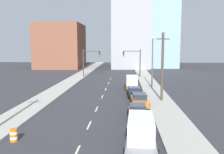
% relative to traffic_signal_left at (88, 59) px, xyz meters
% --- Properties ---
extents(sidewalk_left, '(3.35, 100.22, 0.18)m').
position_rel_traffic_signal_left_xyz_m(sidewalk_left, '(-2.37, 2.45, -4.01)').
color(sidewalk_left, '#ADA89E').
rests_on(sidewalk_left, ground).
extents(sidewalk_right, '(3.35, 100.22, 0.18)m').
position_rel_traffic_signal_left_xyz_m(sidewalk_right, '(12.96, 2.45, -4.01)').
color(sidewalk_right, '#ADA89E').
rests_on(sidewalk_right, ground).
extents(lane_stripe_at_7m, '(0.16, 2.40, 0.01)m').
position_rel_traffic_signal_left_xyz_m(lane_stripe_at_7m, '(5.30, -40.66, -4.09)').
color(lane_stripe_at_7m, beige).
rests_on(lane_stripe_at_7m, ground).
extents(lane_stripe_at_13m, '(0.16, 2.40, 0.01)m').
position_rel_traffic_signal_left_xyz_m(lane_stripe_at_13m, '(5.30, -34.80, -4.09)').
color(lane_stripe_at_13m, beige).
rests_on(lane_stripe_at_13m, ground).
extents(lane_stripe_at_19m, '(0.16, 2.40, 0.01)m').
position_rel_traffic_signal_left_xyz_m(lane_stripe_at_19m, '(5.30, -28.99, -4.09)').
color(lane_stripe_at_19m, beige).
rests_on(lane_stripe_at_19m, ground).
extents(lane_stripe_at_26m, '(0.16, 2.40, 0.01)m').
position_rel_traffic_signal_left_xyz_m(lane_stripe_at_26m, '(5.30, -22.01, -4.09)').
color(lane_stripe_at_26m, beige).
rests_on(lane_stripe_at_26m, ground).
extents(lane_stripe_at_32m, '(0.16, 2.40, 0.01)m').
position_rel_traffic_signal_left_xyz_m(lane_stripe_at_32m, '(5.30, -15.79, -4.09)').
color(lane_stripe_at_32m, beige).
rests_on(lane_stripe_at_32m, ground).
extents(lane_stripe_at_39m, '(0.16, 2.40, 0.01)m').
position_rel_traffic_signal_left_xyz_m(lane_stripe_at_39m, '(5.30, -8.96, -4.09)').
color(lane_stripe_at_39m, beige).
rests_on(lane_stripe_at_39m, ground).
extents(lane_stripe_at_45m, '(0.16, 2.40, 0.01)m').
position_rel_traffic_signal_left_xyz_m(lane_stripe_at_45m, '(5.30, -2.48, -4.09)').
color(lane_stripe_at_45m, beige).
rests_on(lane_stripe_at_45m, ground).
extents(building_brick_left, '(14.00, 16.00, 14.24)m').
position_rel_traffic_signal_left_xyz_m(building_brick_left, '(-12.66, 24.64, 3.03)').
color(building_brick_left, brown).
rests_on(building_brick_left, ground).
extents(building_office_center, '(12.00, 20.00, 25.04)m').
position_rel_traffic_signal_left_xyz_m(building_office_center, '(10.17, 28.64, 8.42)').
color(building_office_center, '#99999E').
rests_on(building_office_center, ground).
extents(building_glass_right, '(13.00, 20.00, 41.33)m').
position_rel_traffic_signal_left_xyz_m(building_glass_right, '(19.02, 32.64, 16.57)').
color(building_glass_right, '#8CADC6').
rests_on(building_glass_right, ground).
extents(traffic_signal_left, '(4.04, 0.35, 6.36)m').
position_rel_traffic_signal_left_xyz_m(traffic_signal_left, '(0.00, 0.00, 0.00)').
color(traffic_signal_left, '#38383D').
rests_on(traffic_signal_left, ground).
extents(traffic_signal_right, '(4.04, 0.35, 6.36)m').
position_rel_traffic_signal_left_xyz_m(traffic_signal_right, '(10.72, 0.00, 0.00)').
color(traffic_signal_right, '#38383D').
rests_on(traffic_signal_right, ground).
extents(utility_pole_right_mid, '(1.60, 0.32, 8.76)m').
position_rel_traffic_signal_left_xyz_m(utility_pole_right_mid, '(13.19, -24.76, 0.41)').
color(utility_pole_right_mid, '#473D33').
rests_on(utility_pole_right_mid, ground).
extents(traffic_barrel, '(0.56, 0.56, 0.95)m').
position_rel_traffic_signal_left_xyz_m(traffic_barrel, '(0.23, -38.92, -3.62)').
color(traffic_barrel, orange).
rests_on(traffic_barrel, ground).
extents(street_lamp, '(0.44, 0.44, 8.72)m').
position_rel_traffic_signal_left_xyz_m(street_lamp, '(13.06, -14.09, 0.93)').
color(street_lamp, '#4C4C51').
rests_on(street_lamp, ground).
extents(box_truck_gray, '(2.46, 6.25, 2.24)m').
position_rel_traffic_signal_left_xyz_m(box_truck_gray, '(9.63, -39.51, -3.05)').
color(box_truck_gray, slate).
rests_on(box_truck_gray, ground).
extents(sedan_red, '(2.06, 4.34, 1.44)m').
position_rel_traffic_signal_left_xyz_m(sedan_red, '(9.76, -32.64, -3.44)').
color(sedan_red, red).
rests_on(sedan_red, ground).
extents(sedan_orange, '(2.25, 4.81, 1.46)m').
position_rel_traffic_signal_left_xyz_m(sedan_orange, '(10.23, -26.94, -3.43)').
color(sedan_orange, orange).
rests_on(sedan_orange, ground).
extents(sedan_black, '(2.21, 4.51, 1.36)m').
position_rel_traffic_signal_left_xyz_m(sedan_black, '(9.81, -21.73, -3.46)').
color(sedan_black, black).
rests_on(sedan_black, ground).
extents(box_truck_brown, '(2.39, 5.37, 2.19)m').
position_rel_traffic_signal_left_xyz_m(box_truck_brown, '(9.58, -15.08, -3.07)').
color(box_truck_brown, brown).
rests_on(box_truck_brown, ground).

